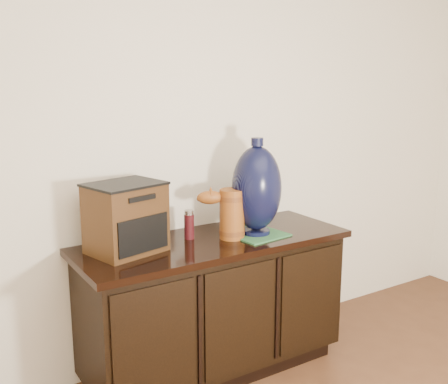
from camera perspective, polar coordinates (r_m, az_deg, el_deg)
sideboard at (r=2.89m, az=-1.09°, el=-12.13°), size 1.46×0.56×0.75m
terracotta_vessel at (r=2.74m, az=0.88°, el=-2.07°), size 0.36×0.22×0.26m
tv_radio at (r=2.56m, az=-10.64°, el=-2.78°), size 0.40×0.35×0.34m
green_mat at (r=2.84m, az=3.50°, el=-4.58°), size 0.31×0.31×0.01m
lamp_base at (r=2.78m, az=3.57°, el=0.35°), size 0.30×0.30×0.52m
spray_can at (r=2.75m, az=-3.82°, el=-3.59°), size 0.05×0.05×0.15m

